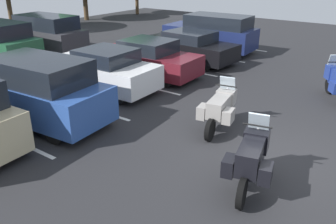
# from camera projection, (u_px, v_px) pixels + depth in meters

# --- Properties ---
(ground) EXTENTS (44.00, 44.00, 0.10)m
(ground) POSITION_uv_depth(u_px,v_px,m) (279.00, 161.00, 8.53)
(ground) COLOR #262628
(motorcycle_touring) EXTENTS (2.05, 1.04, 1.41)m
(motorcycle_touring) POSITION_uv_depth(u_px,v_px,m) (251.00, 157.00, 7.32)
(motorcycle_touring) COLOR black
(motorcycle_touring) RESTS_ON ground
(motorcycle_third) EXTENTS (2.07, 1.02, 1.36)m
(motorcycle_third) POSITION_uv_depth(u_px,v_px,m) (220.00, 107.00, 9.88)
(motorcycle_third) COLOR black
(motorcycle_third) RESTS_ON ground
(parking_stripes) EXTENTS (24.72, 4.71, 0.01)m
(parking_stripes) POSITION_uv_depth(u_px,v_px,m) (42.00, 117.00, 10.83)
(parking_stripes) COLOR silver
(parking_stripes) RESTS_ON ground
(car_blue) EXTENTS (2.20, 4.73, 1.89)m
(car_blue) POSITION_uv_depth(u_px,v_px,m) (37.00, 91.00, 10.27)
(car_blue) COLOR #2D519E
(car_blue) RESTS_ON ground
(car_white) EXTENTS (1.94, 4.36, 1.55)m
(car_white) POSITION_uv_depth(u_px,v_px,m) (102.00, 70.00, 12.89)
(car_white) COLOR white
(car_white) RESTS_ON ground
(car_maroon) EXTENTS (1.95, 4.54, 1.49)m
(car_maroon) POSITION_uv_depth(u_px,v_px,m) (147.00, 59.00, 14.56)
(car_maroon) COLOR maroon
(car_maroon) RESTS_ON ground
(car_black) EXTENTS (2.20, 4.85, 1.42)m
(car_black) POSITION_uv_depth(u_px,v_px,m) (188.00, 47.00, 16.72)
(car_black) COLOR black
(car_black) RESTS_ON ground
(car_navy) EXTENTS (2.07, 4.79, 1.89)m
(car_navy) POSITION_uv_depth(u_px,v_px,m) (212.00, 33.00, 18.54)
(car_navy) COLOR navy
(car_navy) RESTS_ON ground
(car_far_charcoal) EXTENTS (2.08, 4.62, 1.87)m
(car_far_charcoal) POSITION_uv_depth(u_px,v_px,m) (46.00, 33.00, 18.53)
(car_far_charcoal) COLOR #38383D
(car_far_charcoal) RESTS_ON ground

